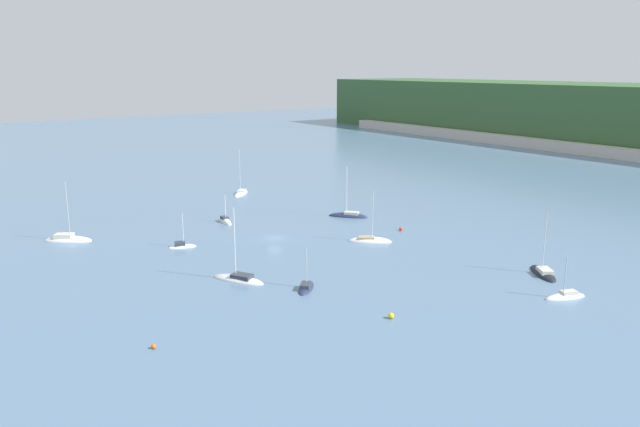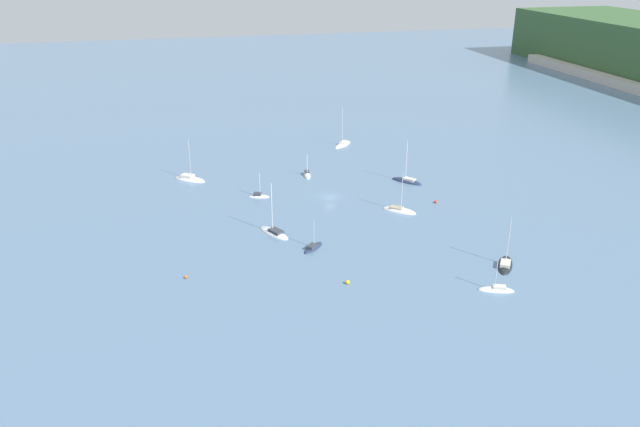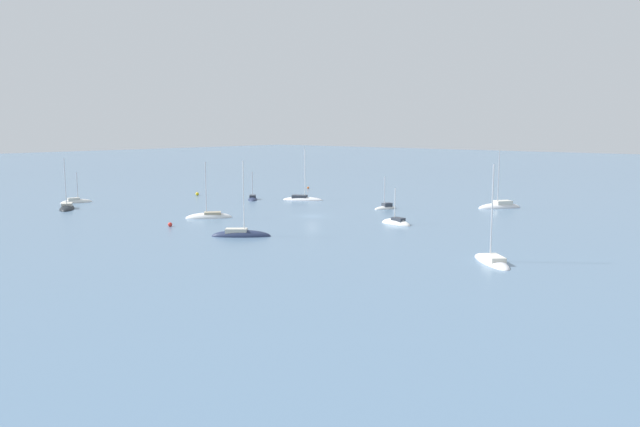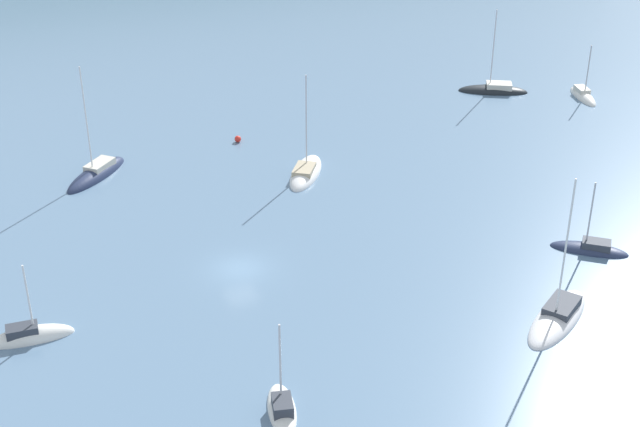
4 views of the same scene
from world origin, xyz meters
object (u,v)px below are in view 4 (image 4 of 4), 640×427
at_px(sailboat_5, 282,409).
at_px(sailboat_8, 557,318).
at_px(sailboat_6, 583,97).
at_px(sailboat_7, 30,338).
at_px(sailboat_1, 590,250).
at_px(mooring_buoy_0, 238,139).
at_px(sailboat_2, 97,175).
at_px(sailboat_3, 306,173).
at_px(sailboat_0, 493,91).

height_order(sailboat_5, sailboat_8, sailboat_8).
relative_size(sailboat_6, sailboat_7, 1.05).
bearing_deg(sailboat_7, sailboat_1, -2.99).
distance_m(sailboat_8, mooring_buoy_0, 40.69).
height_order(sailboat_5, mooring_buoy_0, sailboat_5).
xyz_separation_m(sailboat_5, mooring_buoy_0, (13.64, 39.92, 0.20)).
relative_size(sailboat_2, sailboat_7, 1.76).
distance_m(sailboat_3, sailboat_8, 30.23).
bearing_deg(sailboat_2, sailboat_0, 141.41).
bearing_deg(sailboat_2, mooring_buoy_0, 144.83).
bearing_deg(sailboat_1, sailboat_3, -14.77).
height_order(sailboat_0, sailboat_6, sailboat_0).
bearing_deg(sailboat_0, sailboat_1, 97.95).
height_order(sailboat_1, sailboat_5, sailboat_5).
relative_size(sailboat_7, mooring_buoy_0, 9.90).
xyz_separation_m(sailboat_5, sailboat_6, (54.20, 33.88, -0.05)).
bearing_deg(sailboat_1, mooring_buoy_0, -19.09).
distance_m(sailboat_1, mooring_buoy_0, 37.46).
relative_size(sailboat_6, sailboat_8, 0.59).
bearing_deg(mooring_buoy_0, sailboat_8, -78.80).
bearing_deg(sailboat_2, sailboat_7, 25.12).
relative_size(sailboat_5, sailboat_6, 0.96).
bearing_deg(sailboat_8, sailboat_1, -173.24).
bearing_deg(sailboat_2, sailboat_5, 51.53).
bearing_deg(sailboat_0, sailboat_8, 91.55).
bearing_deg(mooring_buoy_0, sailboat_2, -174.68).
bearing_deg(sailboat_5, sailboat_7, 57.79).
bearing_deg(sailboat_1, sailboat_0, -70.63).
relative_size(sailboat_1, sailboat_6, 0.93).
xyz_separation_m(sailboat_1, sailboat_3, (-13.93, 23.42, -0.03)).
height_order(sailboat_2, sailboat_7, sailboat_2).
distance_m(sailboat_6, sailboat_7, 69.12).
bearing_deg(sailboat_7, sailboat_6, 24.19).
xyz_separation_m(sailboat_1, mooring_buoy_0, (-16.67, 33.55, 0.24)).
xyz_separation_m(sailboat_8, mooring_buoy_0, (-7.90, 39.91, 0.23)).
bearing_deg(sailboat_0, sailboat_7, 56.65).
bearing_deg(sailboat_8, sailboat_3, -109.37).
distance_m(sailboat_0, sailboat_1, 37.25).
height_order(sailboat_0, sailboat_5, sailboat_0).
xyz_separation_m(sailboat_3, sailboat_6, (37.83, 4.09, 0.02)).
bearing_deg(sailboat_3, sailboat_6, -44.73).
bearing_deg(sailboat_7, sailboat_0, 31.61).
xyz_separation_m(sailboat_0, sailboat_2, (-47.48, -1.57, -0.01)).
xyz_separation_m(sailboat_1, sailboat_6, (23.89, 27.51, -0.01)).
bearing_deg(sailboat_6, sailboat_8, -24.59).
bearing_deg(mooring_buoy_0, sailboat_1, -63.58).
distance_m(sailboat_0, sailboat_8, 47.02).
xyz_separation_m(sailboat_0, sailboat_3, (-29.74, -10.30, -0.03)).
height_order(sailboat_7, sailboat_8, sailboat_8).
xyz_separation_m(sailboat_0, sailboat_7, (-58.30, -25.45, -0.02)).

